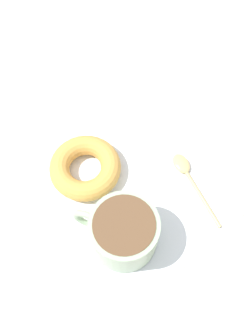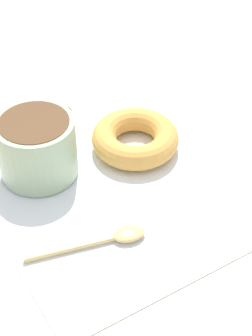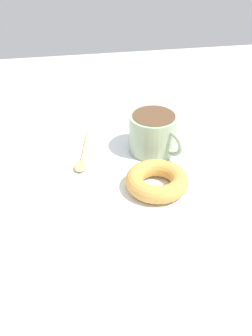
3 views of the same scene
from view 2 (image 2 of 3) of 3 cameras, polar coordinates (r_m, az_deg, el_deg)
The scene contains 5 objects.
ground_plane at distance 69.60cm, azimuth -1.02°, elevation -1.05°, with size 120.00×120.00×2.00cm, color beige.
napkin at distance 67.52cm, azimuth -0.00°, elevation -1.36°, with size 32.32×32.32×0.30cm, color white.
coffee_cup at distance 67.04cm, azimuth -8.96°, elevation 2.28°, with size 11.36×9.37×7.53cm.
donut at distance 71.06cm, azimuth 0.94°, elevation 3.05°, with size 11.04×11.04×3.10cm, color gold.
spoon at distance 60.58cm, azimuth -1.40°, elevation -7.11°, with size 13.34×4.05×0.90cm.
Camera 2 is at (-23.70, -45.10, 46.41)cm, focal length 60.00 mm.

